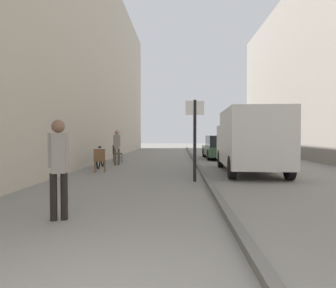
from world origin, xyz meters
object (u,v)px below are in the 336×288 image
(pedestrian_main_foreground, at_px, (117,145))
(cafe_chair_by_doorway, at_px, (116,152))
(cafe_chair_near_window, at_px, (100,159))
(delivery_van, at_px, (250,140))
(pedestrian_mid_block, at_px, (59,162))
(parked_car, at_px, (220,147))
(street_sign_post, at_px, (195,133))
(bicycle_leaning, at_px, (101,159))

(pedestrian_main_foreground, relative_size, cafe_chair_by_doorway, 1.83)
(cafe_chair_near_window, bearing_deg, delivery_van, -7.78)
(pedestrian_mid_block, xyz_separation_m, parked_car, (4.64, 14.01, -0.30))
(street_sign_post, height_order, cafe_chair_by_doorway, street_sign_post)
(pedestrian_mid_block, relative_size, cafe_chair_by_doorway, 1.86)
(delivery_van, bearing_deg, bicycle_leaning, 168.00)
(pedestrian_mid_block, distance_m, bicycle_leaning, 8.53)
(pedestrian_main_foreground, relative_size, parked_car, 0.41)
(bicycle_leaning, bearing_deg, cafe_chair_by_doorway, 83.48)
(parked_car, bearing_deg, pedestrian_mid_block, -109.36)
(delivery_van, distance_m, cafe_chair_near_window, 5.96)
(delivery_van, relative_size, cafe_chair_near_window, 5.75)
(pedestrian_main_foreground, relative_size, cafe_chair_near_window, 1.83)
(parked_car, bearing_deg, cafe_chair_by_doorway, -155.08)
(parked_car, xyz_separation_m, cafe_chair_by_doorway, (-5.96, -2.90, -0.17))
(pedestrian_main_foreground, height_order, delivery_van, delivery_van)
(pedestrian_mid_block, bearing_deg, delivery_van, 35.71)
(delivery_van, xyz_separation_m, cafe_chair_near_window, (-5.91, -0.12, -0.76))
(pedestrian_main_foreground, height_order, cafe_chair_near_window, pedestrian_main_foreground)
(pedestrian_main_foreground, xyz_separation_m, pedestrian_mid_block, (0.96, -9.66, 0.02))
(delivery_van, bearing_deg, pedestrian_mid_block, -123.57)
(delivery_van, bearing_deg, cafe_chair_by_doorway, 147.11)
(pedestrian_mid_block, xyz_separation_m, street_sign_post, (2.59, 4.51, 0.53))
(pedestrian_mid_block, relative_size, cafe_chair_near_window, 1.86)
(pedestrian_mid_block, height_order, cafe_chair_by_doorway, pedestrian_mid_block)
(pedestrian_main_foreground, relative_size, delivery_van, 0.32)
(pedestrian_main_foreground, xyz_separation_m, parked_car, (5.60, 4.36, -0.28))
(street_sign_post, relative_size, cafe_chair_near_window, 2.77)
(bicycle_leaning, bearing_deg, cafe_chair_near_window, -80.36)
(bicycle_leaning, height_order, cafe_chair_by_doorway, bicycle_leaning)
(delivery_van, height_order, cafe_chair_near_window, delivery_van)
(pedestrian_main_foreground, relative_size, bicycle_leaning, 0.97)
(street_sign_post, bearing_deg, bicycle_leaning, -54.45)
(street_sign_post, xyz_separation_m, cafe_chair_near_window, (-3.64, 2.17, -1.00))
(street_sign_post, distance_m, cafe_chair_near_window, 4.35)
(pedestrian_main_foreground, height_order, cafe_chair_by_doorway, pedestrian_main_foreground)
(bicycle_leaning, bearing_deg, delivery_van, -17.76)
(parked_car, distance_m, street_sign_post, 9.75)
(cafe_chair_near_window, bearing_deg, street_sign_post, -39.83)
(street_sign_post, bearing_deg, parked_car, -112.87)
(delivery_van, xyz_separation_m, parked_car, (-0.22, 7.20, -0.60))
(delivery_van, distance_m, bicycle_leaning, 6.57)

